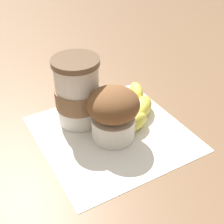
% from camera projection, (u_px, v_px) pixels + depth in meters
% --- Properties ---
extents(ground_plane, '(3.00, 3.00, 0.00)m').
position_uv_depth(ground_plane, '(112.00, 133.00, 0.58)').
color(ground_plane, brown).
extents(paper_napkin, '(0.32, 0.32, 0.00)m').
position_uv_depth(paper_napkin, '(112.00, 133.00, 0.58)').
color(paper_napkin, white).
rests_on(paper_napkin, ground_plane).
extents(coffee_cup, '(0.09, 0.09, 0.13)m').
position_uv_depth(coffee_cup, '(78.00, 93.00, 0.57)').
color(coffee_cup, silver).
rests_on(coffee_cup, paper_napkin).
extents(muffin, '(0.09, 0.09, 0.10)m').
position_uv_depth(muffin, '(112.00, 113.00, 0.54)').
color(muffin, white).
rests_on(muffin, paper_napkin).
extents(banana, '(0.09, 0.16, 0.03)m').
position_uv_depth(banana, '(139.00, 106.00, 0.62)').
color(banana, '#D6CC4C').
rests_on(banana, paper_napkin).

